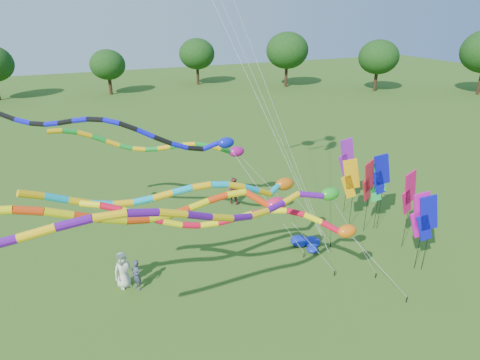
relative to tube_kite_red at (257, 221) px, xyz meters
name	(u,v)px	position (x,y,z in m)	size (l,w,h in m)	color
ground	(334,320)	(2.83, -1.87, -4.46)	(160.00, 160.00, 0.00)	#2C5215
tree_ring	(148,152)	(-2.76, 7.14, 0.99)	(119.53, 118.29, 9.50)	#382314
tube_kite_red	(257,221)	(0.00, 0.00, 0.00)	(12.59, 3.74, 6.43)	black
tube_kite_orange	(174,208)	(-3.08, 0.75, 0.85)	(15.07, 1.27, 7.30)	black
tube_kite_purple	(226,210)	(-1.95, -1.75, 1.75)	(15.62, 2.62, 8.00)	black
tube_kite_blue	(141,133)	(-3.28, 5.45, 2.49)	(13.05, 5.72, 8.40)	black
tube_kite_cyan	(210,190)	(-1.22, 2.01, 0.71)	(13.96, 1.56, 7.10)	black
tube_kite_green	(175,146)	(-0.67, 9.83, 0.20)	(13.33, 2.72, 6.70)	black
banner_pole_blue_a	(427,218)	(8.78, -0.56, -1.49)	(1.13, 0.44, 4.23)	black
banner_pole_blue_b	(381,175)	(9.54, 3.61, -0.93)	(1.14, 0.40, 4.79)	black
banner_pole_magenta_a	(420,215)	(8.53, -0.36, -1.36)	(1.14, 0.36, 4.36)	black
banner_pole_violet	(346,157)	(9.06, 6.16, -0.68)	(1.16, 0.19, 5.04)	black
banner_pole_magenta_b	(409,193)	(9.41, 1.33, -1.08)	(1.15, 0.30, 4.65)	black
banner_pole_red	(368,181)	(8.64, 3.56, -1.17)	(1.12, 0.47, 4.56)	black
banner_pole_orange	(350,179)	(8.14, 4.47, -1.30)	(1.10, 0.54, 4.42)	black
banner_pole_green	(376,182)	(9.39, 3.73, -1.43)	(1.09, 0.55, 4.29)	black
blue_nylon_heap	(304,243)	(4.69, 3.54, -4.22)	(1.55, 1.73, 0.54)	#0C21A3
person_a	(123,270)	(-4.98, 3.97, -3.54)	(0.91, 0.59, 1.85)	silver
person_b	(136,275)	(-4.44, 3.53, -3.69)	(0.56, 0.37, 1.55)	#383F4F
person_c	(233,190)	(3.18, 10.16, -3.54)	(0.90, 0.70, 1.84)	maroon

